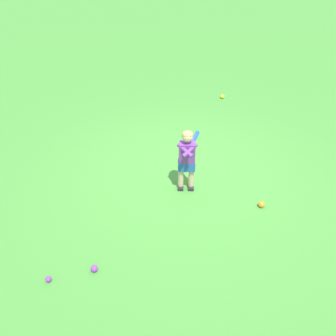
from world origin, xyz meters
name	(u,v)px	position (x,y,z in m)	size (l,w,h in m)	color
ground_plane	(185,173)	(0.00, 0.00, 0.00)	(40.00, 40.00, 0.00)	#479338
child_batter	(187,155)	(-0.39, 0.08, 0.65)	(0.56, 0.43, 1.08)	#232328
play_ball_midfield	(94,269)	(-1.79, 1.62, 0.05)	(0.09, 0.09, 0.09)	purple
play_ball_by_bucket	(222,96)	(2.79, -1.60, 0.05)	(0.10, 0.10, 0.10)	yellow
play_ball_behind_batter	(261,204)	(-1.07, -0.96, 0.05)	(0.10, 0.10, 0.10)	orange
play_ball_far_left	(48,279)	(-1.84, 2.19, 0.04)	(0.08, 0.08, 0.08)	purple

